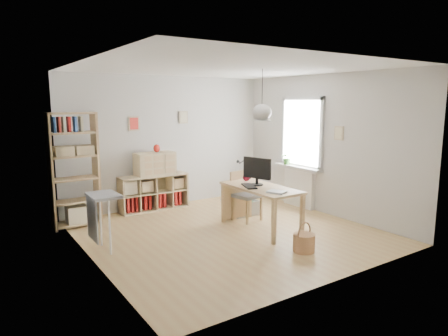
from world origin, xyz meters
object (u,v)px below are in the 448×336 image
desk (261,192)px  chair (244,192)px  monitor (257,170)px  drawer_chest (155,164)px  cube_shelf (152,195)px  storage_chest (242,205)px  tall_bookshelf (73,165)px

desk → chair: chair is taller
desk → monitor: monitor is taller
drawer_chest → cube_shelf: bearing=143.7°
desk → monitor: size_ratio=2.78×
cube_shelf → chair: size_ratio=1.54×
cube_shelf → storage_chest: (1.33, -1.29, -0.11)m
desk → storage_chest: desk is taller
desk → cube_shelf: size_ratio=1.07×
storage_chest → chair: bearing=-120.7°
desk → storage_chest: 1.09m
cube_shelf → monitor: monitor is taller
desk → tall_bookshelf: size_ratio=0.75×
cube_shelf → tall_bookshelf: size_ratio=0.70×
chair → drawer_chest: drawer_chest is taller
tall_bookshelf → drawer_chest: 1.65m
tall_bookshelf → storage_chest: size_ratio=3.25×
chair → drawer_chest: size_ratio=1.15×
cube_shelf → chair: 1.99m
tall_bookshelf → chair: size_ratio=2.20×
storage_chest → drawer_chest: bearing=135.9°
cube_shelf → desk: bearing=-65.4°
cube_shelf → monitor: 2.45m
monitor → drawer_chest: 2.28m
tall_bookshelf → storage_chest: tall_bookshelf is taller
chair → drawer_chest: (-1.07, 1.58, 0.43)m
chair → storage_chest: size_ratio=1.48×
desk → cube_shelf: (-1.02, 2.23, -0.36)m
monitor → storage_chest: bearing=54.5°
drawer_chest → desk: bearing=-68.3°
storage_chest → drawer_chest: (-1.27, 1.25, 0.76)m
desk → drawer_chest: drawer_chest is taller
tall_bookshelf → drawer_chest: (1.62, 0.24, -0.14)m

